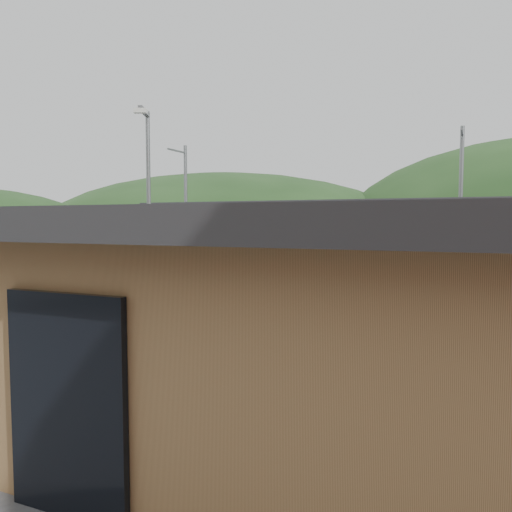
% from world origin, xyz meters
% --- Properties ---
extents(ground, '(120.00, 120.00, 0.00)m').
position_xyz_m(ground, '(0.00, 0.00, 0.00)').
color(ground, '#4C4C4F').
rests_on(ground, ground).
extents(hills, '(146.00, 149.00, 26.00)m').
position_xyz_m(hills, '(6.19, 5.29, 0.00)').
color(hills, '#1E3D19').
rests_on(hills, ground).
extents(platform, '(26.00, 3.20, 0.30)m').
position_xyz_m(platform, '(0.00, 3.30, 0.15)').
color(platform, '#9E9E99').
rests_on(platform, ground).
extents(yellow_line, '(26.00, 0.10, 0.01)m').
position_xyz_m(yellow_line, '(0.00, 2.00, 0.30)').
color(yellow_line, yellow).
rests_on(yellow_line, platform).
extents(train, '(20.44, 3.01, 3.74)m').
position_xyz_m(train, '(2.49, 6.00, 2.06)').
color(train, black).
rests_on(train, ground).
extents(catenary_mast_west, '(0.18, 1.80, 7.00)m').
position_xyz_m(catenary_mast_west, '(-7.00, 8.56, 3.65)').
color(catenary_mast_west, slate).
rests_on(catenary_mast_west, ground).
extents(catenary_mast_east, '(0.18, 1.80, 7.00)m').
position_xyz_m(catenary_mast_east, '(7.00, 8.56, 3.65)').
color(catenary_mast_east, slate).
rests_on(catenary_mast_east, ground).
extents(station_shelter, '(9.20, 6.20, 3.00)m').
position_xyz_m(station_shelter, '(6.00, -9.01, 1.55)').
color(station_shelter, brown).
rests_on(station_shelter, ground).
extents(lamp_post, '(0.51, 1.12, 6.03)m').
position_xyz_m(lamp_post, '(-1.14, -3.12, 3.60)').
color(lamp_post, slate).
rests_on(lamp_post, ground).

